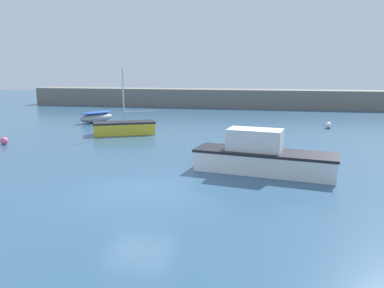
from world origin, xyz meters
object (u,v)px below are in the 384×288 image
Objects in this scene: sailboat_short_mast at (124,128)px; mooring_buoy_white at (328,125)px; rowboat_with_red_cover at (97,117)px; mooring_buoy_pink at (4,141)px; cabin_cruiser_white at (262,157)px.

sailboat_short_mast is 15.66m from mooring_buoy_white.
rowboat_with_red_cover reaches higher than mooring_buoy_white.
mooring_buoy_white is (20.52, 10.50, 0.01)m from mooring_buoy_pink.
sailboat_short_mast is 9.32× the size of mooring_buoy_white.
sailboat_short_mast is (-9.69, 8.25, -0.24)m from cabin_cruiser_white.
cabin_cruiser_white is 13.84× the size of mooring_buoy_pink.
mooring_buoy_white is at bearing 117.99° from rowboat_with_red_cover.
rowboat_with_red_cover is at bearing 82.39° from mooring_buoy_pink.
cabin_cruiser_white is at bearing -11.90° from mooring_buoy_pink.
sailboat_short_mast is 7.70m from mooring_buoy_pink.
cabin_cruiser_white reaches higher than mooring_buoy_white.
rowboat_with_red_cover is at bearing 146.80° from cabin_cruiser_white.
sailboat_short_mast is at bearing 40.25° from mooring_buoy_pink.
sailboat_short_mast reaches higher than cabin_cruiser_white.
sailboat_short_mast is 9.75× the size of mooring_buoy_pink.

